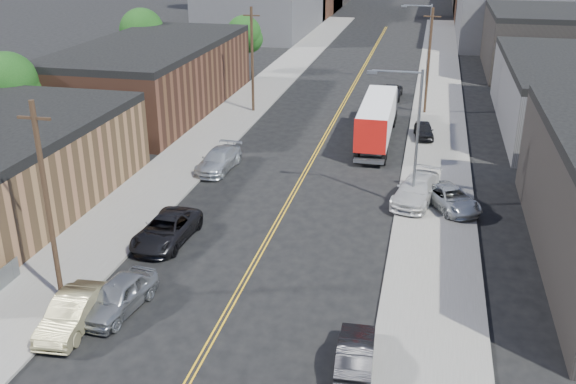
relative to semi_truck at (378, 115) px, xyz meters
The scene contains 26 objects.
ground 21.73m from the semi_truck, 101.96° to the left, with size 260.00×260.00×0.00m, color black.
centerline 7.90m from the semi_truck, 126.05° to the left, with size 0.32×120.00×0.01m, color gold.
sidewalk_left 15.41m from the semi_truck, 156.24° to the left, with size 5.00×140.00×0.15m, color slate.
sidewalk_right 8.20m from the semi_truck, 50.81° to the left, with size 5.00×140.00×0.15m, color slate.
warehouse_brown 23.09m from the semi_truck, 167.08° to the left, with size 12.00×26.00×6.60m.
industrial_right_c 37.54m from the semi_truck, 62.15° to the left, with size 14.00×22.00×7.60m.
skyline_left_a 61.29m from the semi_truck, 113.55° to the left, with size 16.00×30.00×8.00m, color #373739.
skyline_right_a 58.29m from the semi_truck, 74.55° to the left, with size 16.00×30.00×8.00m, color #373739.
streetlight_near 14.55m from the semi_truck, 77.32° to the right, with size 3.39×0.25×9.00m.
streetlight_far 21.62m from the semi_truck, 81.62° to the left, with size 3.39×0.25×9.00m.
utility_pole_left_near 31.65m from the semi_truck, 113.73° to the right, with size 1.60×0.26×10.00m.
utility_pole_left_far 14.41m from the semi_truck, 154.11° to the left, with size 1.60×0.26×10.00m.
utility_pole_right 10.33m from the semi_truck, 67.90° to the left, with size 1.60×0.26×10.00m.
tree_left_near 29.92m from the semi_truck, 162.72° to the right, with size 4.85×4.76×7.91m.
tree_left_mid 32.87m from the semi_truck, 150.39° to the left, with size 5.10×5.04×8.37m.
tree_left_far 29.69m from the semi_truck, 128.51° to the left, with size 4.35×4.20×6.97m.
semi_truck is the anchor object (origin of this frame).
car_left_a 30.65m from the semi_truck, 108.03° to the right, with size 1.93×4.79×1.63m, color #939698.
car_left_b 32.73m from the semi_truck, 109.43° to the right, with size 1.66×4.75×1.57m, color #8B835B.
car_left_c 24.16m from the semi_truck, 114.68° to the right, with size 2.57×5.58×1.55m, color black.
car_left_d 14.83m from the semi_truck, 137.46° to the right, with size 2.18×5.37×1.56m, color silver.
car_right_oncoming 30.94m from the semi_truck, 86.39° to the right, with size 1.46×4.20×1.38m, color black.
car_right_lot_a 15.02m from the semi_truck, 66.80° to the right, with size 2.30×4.99×1.39m, color #ABAEB0.
car_right_lot_b 13.72m from the semi_truck, 74.13° to the right, with size 2.32×5.70×1.65m, color #B4B4B4.
car_right_lot_c 4.16m from the semi_truck, 13.88° to the left, with size 1.53×3.80×1.29m, color black.
car_ahead_truck 14.39m from the semi_truck, 89.93° to the left, with size 2.24×4.86×1.35m, color black.
Camera 1 is at (8.47, -13.86, 16.95)m, focal length 40.00 mm.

